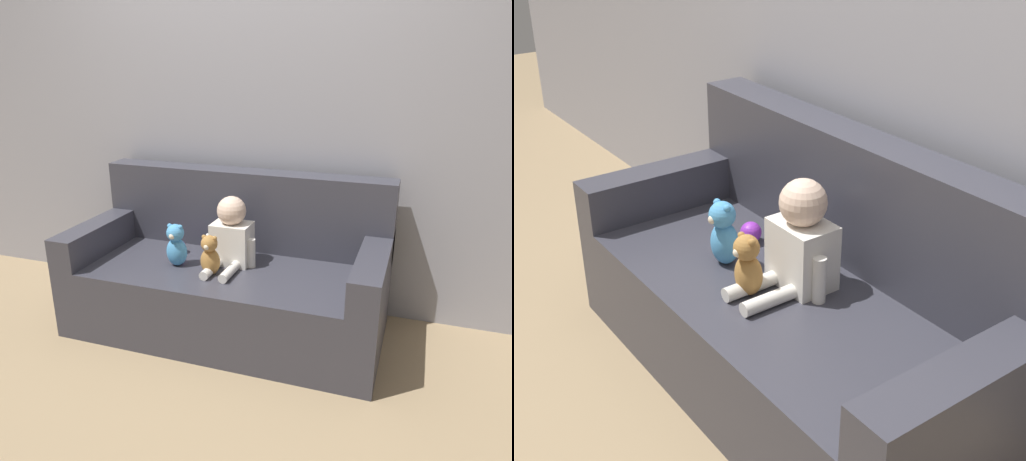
{
  "view_description": "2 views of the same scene",
  "coord_description": "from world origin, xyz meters",
  "views": [
    {
      "loc": [
        1.05,
        -2.52,
        1.6
      ],
      "look_at": [
        0.19,
        -0.01,
        0.67
      ],
      "focal_mm": 35.0,
      "sensor_mm": 36.0,
      "label": 1
    },
    {
      "loc": [
        1.76,
        -1.35,
        1.78
      ],
      "look_at": [
        -0.03,
        -0.06,
        0.66
      ],
      "focal_mm": 50.0,
      "sensor_mm": 36.0,
      "label": 2
    }
  ],
  "objects": [
    {
      "name": "ground_plane",
      "position": [
        0.0,
        0.0,
        0.0
      ],
      "size": [
        12.0,
        12.0,
        0.0
      ],
      "primitive_type": "plane",
      "color": "#9E8460"
    },
    {
      "name": "toy_ball",
      "position": [
        -0.35,
        0.08,
        0.47
      ],
      "size": [
        0.09,
        0.09,
        0.09
      ],
      "color": "purple",
      "rests_on": "couch"
    },
    {
      "name": "couch",
      "position": [
        0.0,
        0.06,
        0.32
      ],
      "size": [
        1.86,
        0.85,
        0.93
      ],
      "color": "#383842",
      "rests_on": "ground_plane"
    },
    {
      "name": "plush_toy_side",
      "position": [
        -0.27,
        -0.1,
        0.55
      ],
      "size": [
        0.13,
        0.12,
        0.26
      ],
      "color": "#4C9EDB",
      "rests_on": "couch"
    },
    {
      "name": "person_baby",
      "position": [
        0.02,
        0.03,
        0.6
      ],
      "size": [
        0.31,
        0.38,
        0.41
      ],
      "color": "white",
      "rests_on": "couch"
    },
    {
      "name": "teddy_bear_brown",
      "position": [
        -0.03,
        -0.15,
        0.54
      ],
      "size": [
        0.11,
        0.11,
        0.24
      ],
      "color": "#AD7A3D",
      "rests_on": "couch"
    },
    {
      "name": "wall_back",
      "position": [
        0.0,
        0.51,
        1.3
      ],
      "size": [
        8.0,
        0.05,
        2.6
      ],
      "color": "#93939E",
      "rests_on": "ground_plane"
    }
  ]
}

